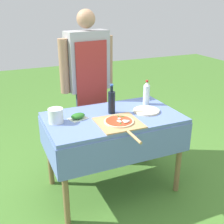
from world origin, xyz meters
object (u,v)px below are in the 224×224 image
Objects in this scene: pizza_on_peel at (120,123)px; prep_table at (113,127)px; herb_container at (78,116)px; mixing_tub at (56,116)px; water_bottle at (146,93)px; oil_bottle at (112,102)px; person_cook at (88,76)px; plate_stack at (146,111)px.

prep_table is at bearing 84.30° from pizza_on_peel.
herb_container is 1.43× the size of mixing_tub.
mixing_tub is at bearing -179.56° from herb_container.
water_bottle is at bearing 5.30° from mixing_tub.
person_cook is at bearing 91.92° from oil_bottle.
oil_bottle is (0.02, 0.07, 0.23)m from prep_table.
prep_table is at bearing -161.29° from water_bottle.
person_cook is at bearing 115.15° from plate_stack.
plate_stack is (0.66, -0.10, -0.02)m from herb_container.
pizza_on_peel is at bearing -27.09° from mixing_tub.
prep_table is at bearing -104.04° from oil_bottle.
herb_container reaches higher than plate_stack.
water_bottle is 1.93× the size of mixing_tub.
pizza_on_peel is (-0.02, -0.20, 0.12)m from prep_table.
oil_bottle reaches higher than water_bottle.
person_cook is 0.74m from herb_container.
water_bottle reaches higher than plate_stack.
plate_stack is (0.36, 0.16, -0.00)m from pizza_on_peel.
plate_stack reaches higher than prep_table.
mixing_tub reaches higher than prep_table.
plate_stack is at bearing -6.35° from mixing_tub.
mixing_tub reaches higher than pizza_on_peel.
person_cook is 2.86× the size of pizza_on_peel.
person_cook is 0.92m from pizza_on_peel.
person_cook is (-0.00, 0.70, 0.33)m from prep_table.
oil_bottle reaches higher than plate_stack.
oil_bottle reaches higher than herb_container.
person_cook is 6.68× the size of water_bottle.
mixing_tub is (-0.97, -0.09, -0.06)m from water_bottle.
pizza_on_peel is at bearing -40.77° from herb_container.
mixing_tub is at bearing 42.12° from person_cook.
person_cook is 0.84m from mixing_tub.
oil_bottle is 1.12× the size of plate_stack.
prep_table is at bearing -6.59° from mixing_tub.
person_cook is at bearing 89.81° from pizza_on_peel.
oil_bottle is 1.50× the size of herb_container.
pizza_on_peel is at bearing -143.50° from water_bottle.
herb_container is 0.21m from mixing_tub.
mixing_tub reaches higher than plate_stack.
herb_container is 0.67m from plate_stack.
pizza_on_peel is at bearing -96.78° from prep_table.
pizza_on_peel is 2.34× the size of water_bottle.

